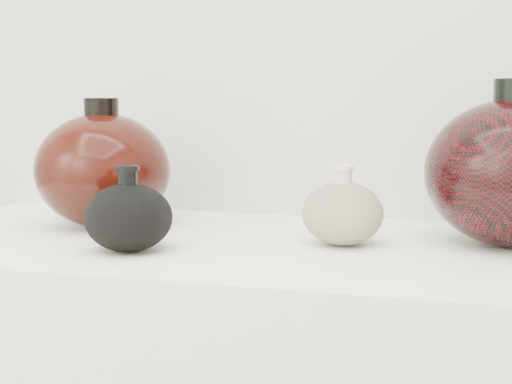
# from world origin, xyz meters

# --- Properties ---
(black_gourd_vase) EXTENTS (0.15, 0.15, 0.12)m
(black_gourd_vase) POSITION_xyz_m (-0.18, 0.84, 0.95)
(black_gourd_vase) COLOR black
(black_gourd_vase) RESTS_ON display_counter
(cream_gourd_vase) EXTENTS (0.13, 0.13, 0.11)m
(cream_gourd_vase) POSITION_xyz_m (0.09, 0.96, 0.95)
(cream_gourd_vase) COLOR beige
(cream_gourd_vase) RESTS_ON display_counter
(left_round_pot) EXTENTS (0.24, 0.24, 0.21)m
(left_round_pot) POSITION_xyz_m (-0.31, 1.00, 0.99)
(left_round_pot) COLOR black
(left_round_pot) RESTS_ON display_counter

